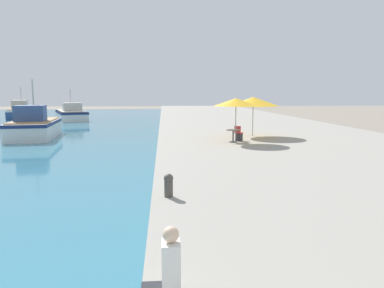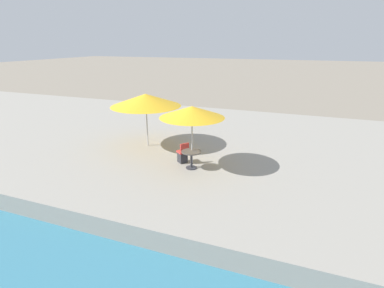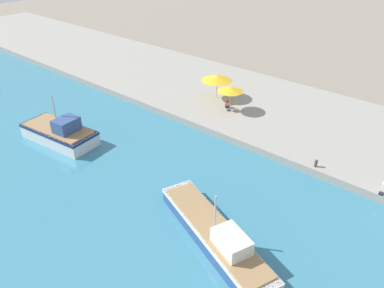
# 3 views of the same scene
# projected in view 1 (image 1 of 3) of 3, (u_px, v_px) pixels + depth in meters

# --- Properties ---
(quay_promenade) EXTENTS (16.00, 90.00, 0.71)m
(quay_promenade) POSITION_uv_depth(u_px,v_px,m) (237.00, 124.00, 38.76)
(quay_promenade) COLOR gray
(quay_promenade) RESTS_ON ground_plane
(fishing_boat_mid) EXTENTS (3.95, 7.65, 4.56)m
(fishing_boat_mid) POSITION_uv_depth(u_px,v_px,m) (34.00, 126.00, 29.40)
(fishing_boat_mid) COLOR silver
(fishing_boat_mid) RESTS_ON water_basin
(fishing_boat_far) EXTENTS (6.08, 9.44, 3.98)m
(fishing_boat_far) POSITION_uv_depth(u_px,v_px,m) (71.00, 114.00, 48.92)
(fishing_boat_far) COLOR silver
(fishing_boat_far) RESTS_ON water_basin
(fishing_boat_distant) EXTENTS (5.04, 11.21, 4.41)m
(fishing_boat_distant) POSITION_uv_depth(u_px,v_px,m) (22.00, 112.00, 53.57)
(fishing_boat_distant) COLOR navy
(fishing_boat_distant) RESTS_ON water_basin
(cafe_umbrella_pink) EXTENTS (2.58, 2.58, 2.56)m
(cafe_umbrella_pink) POSITION_uv_depth(u_px,v_px,m) (236.00, 102.00, 21.51)
(cafe_umbrella_pink) COLOR #B7B7B7
(cafe_umbrella_pink) RESTS_ON quay_promenade
(cafe_umbrella_white) EXTENTS (3.38, 3.38, 2.59)m
(cafe_umbrella_white) POSITION_uv_depth(u_px,v_px,m) (253.00, 102.00, 24.64)
(cafe_umbrella_white) COLOR #B7B7B7
(cafe_umbrella_white) RESTS_ON quay_promenade
(cafe_table) EXTENTS (0.80, 0.80, 0.74)m
(cafe_table) POSITION_uv_depth(u_px,v_px,m) (233.00, 133.00, 21.72)
(cafe_table) COLOR #333338
(cafe_table) RESTS_ON quay_promenade
(cafe_chair_left) EXTENTS (0.58, 0.59, 0.91)m
(cafe_chair_left) POSITION_uv_depth(u_px,v_px,m) (239.00, 136.00, 22.34)
(cafe_chair_left) COLOR #2D2D33
(cafe_chair_left) RESTS_ON quay_promenade
(person_at_quay) EXTENTS (0.55, 0.36, 1.03)m
(person_at_quay) POSITION_uv_depth(u_px,v_px,m) (168.00, 266.00, 5.24)
(person_at_quay) COLOR #232328
(person_at_quay) RESTS_ON quay_promenade
(mooring_bollard) EXTENTS (0.26, 0.26, 0.65)m
(mooring_bollard) POSITION_uv_depth(u_px,v_px,m) (169.00, 184.00, 10.32)
(mooring_bollard) COLOR #4C4742
(mooring_bollard) RESTS_ON quay_promenade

